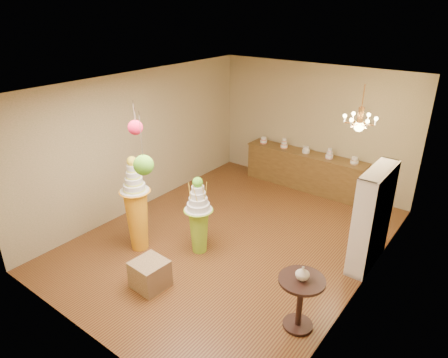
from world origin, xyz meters
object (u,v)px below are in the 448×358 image
Objects in this scene: pedestal_orange at (137,213)px; sideboard at (304,170)px; round_table at (300,296)px; pedestal_green at (199,221)px.

pedestal_orange reaches higher than sideboard.
pedestal_orange is at bearing -106.00° from sideboard.
sideboard is (1.23, 4.30, -0.27)m from pedestal_orange.
pedestal_orange is at bearing 179.98° from round_table.
round_table is (3.33, -0.00, -0.21)m from pedestal_orange.
pedestal_orange is 4.48m from sideboard.
pedestal_orange is (-0.97, -0.60, 0.11)m from pedestal_green.
pedestal_orange reaches higher than pedestal_green.
pedestal_green is 1.15m from pedestal_orange.
pedestal_green is 1.81× the size of round_table.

